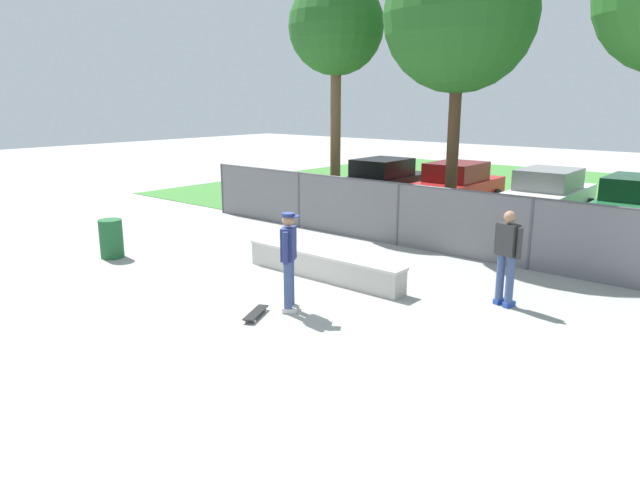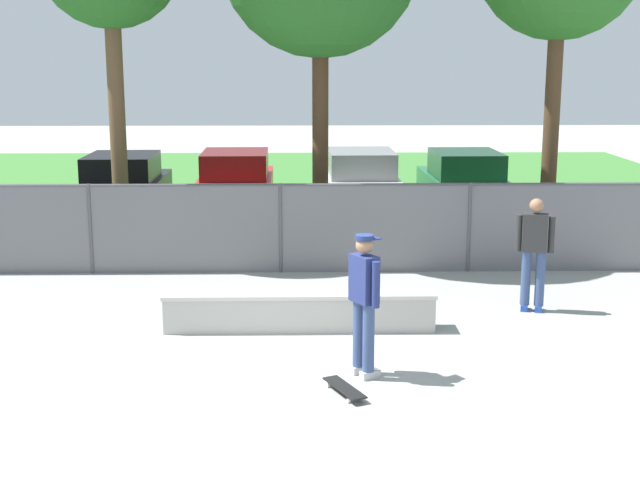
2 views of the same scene
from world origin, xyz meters
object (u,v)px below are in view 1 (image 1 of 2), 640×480
object	(u,v)px
tree_near_right	(460,15)
bystander	(507,254)
car_green	(637,205)
tree_near_left	(336,29)
car_black	(384,181)
car_white	(548,194)
car_red	(457,185)
skateboard	(256,313)
skateboarder	(289,257)
concrete_ledge	(323,265)
trash_bin	(111,239)

from	to	relation	value
tree_near_right	bystander	size ratio (longest dim) A/B	4.31
tree_near_right	car_green	distance (m)	7.59
tree_near_left	car_black	world-z (taller)	tree_near_left
tree_near_right	car_white	distance (m)	6.85
bystander	car_red	bearing A→B (deg)	122.30
skateboard	car_white	bearing A→B (deg)	85.36
skateboarder	tree_near_left	xyz separation A→B (m)	(-4.41, 6.84, 4.80)
skateboarder	skateboard	distance (m)	1.16
car_red	car_green	distance (m)	5.75
skateboarder	concrete_ledge	bearing A→B (deg)	112.88
tree_near_right	car_green	world-z (taller)	tree_near_right
skateboarder	trash_bin	xyz separation A→B (m)	(-5.88, -0.10, -0.56)
skateboarder	car_red	bearing A→B (deg)	102.28
car_white	car_green	world-z (taller)	same
skateboard	car_green	world-z (taller)	car_green
tree_near_left	car_black	size ratio (longest dim) A/B	1.73
skateboard	tree_near_right	world-z (taller)	tree_near_right
bystander	car_green	bearing A→B (deg)	87.17
car_red	tree_near_right	bearing A→B (deg)	-65.21
car_white	tree_near_left	bearing A→B (deg)	-138.39
concrete_ledge	car_white	size ratio (longest dim) A/B	0.95
skateboard	car_white	size ratio (longest dim) A/B	0.19
car_white	trash_bin	size ratio (longest dim) A/B	4.46
skateboard	car_green	bearing A→B (deg)	73.15
skateboard	tree_near_right	bearing A→B (deg)	91.11
tree_near_left	tree_near_right	bearing A→B (deg)	0.24
car_green	trash_bin	world-z (taller)	car_green
concrete_ledge	tree_near_right	xyz separation A→B (m)	(0.40, 4.92, 5.57)
skateboard	trash_bin	distance (m)	5.65
car_red	bystander	bearing A→B (deg)	-57.70
skateboard	car_green	xyz separation A→B (m)	(3.56, 11.77, 0.77)
bystander	car_white	bearing A→B (deg)	104.30
skateboarder	tree_near_right	bearing A→B (deg)	93.45
concrete_ledge	car_green	xyz separation A→B (m)	(4.11, 9.24, 0.55)
concrete_ledge	car_white	bearing A→B (deg)	80.85
car_black	trash_bin	bearing A→B (deg)	-93.92
car_red	car_green	size ratio (longest dim) A/B	1.00
tree_near_right	trash_bin	distance (m)	10.36
car_white	car_green	distance (m)	2.60
concrete_ledge	car_white	world-z (taller)	car_white
skateboard	trash_bin	world-z (taller)	trash_bin
tree_near_right	bystander	distance (m)	7.11
tree_near_left	skateboarder	bearing A→B (deg)	-57.18
concrete_ledge	skateboard	world-z (taller)	concrete_ledge
tree_near_left	car_green	world-z (taller)	tree_near_left
car_green	concrete_ledge	bearing A→B (deg)	-114.01
skateboarder	skateboard	size ratio (longest dim) A/B	2.27
car_green	skateboard	bearing A→B (deg)	-106.85
car_green	bystander	bearing A→B (deg)	-92.83
tree_near_left	car_white	size ratio (longest dim) A/B	1.73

